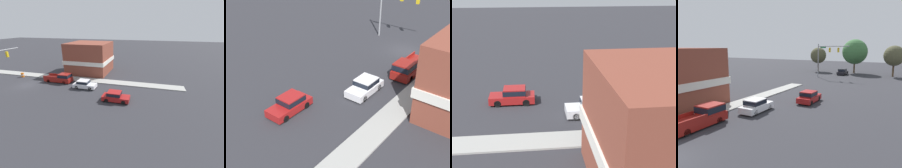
# 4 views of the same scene
# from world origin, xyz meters

# --- Properties ---
(car_lead) EXTENTS (1.93, 4.25, 1.53)m
(car_lead) POSITION_xyz_m (-1.61, 11.69, 0.79)
(car_lead) COLOR black
(car_lead) RESTS_ON ground
(car_oncoming) EXTENTS (1.86, 4.24, 1.55)m
(car_oncoming) POSITION_xyz_m (1.99, 18.54, 0.80)
(car_oncoming) COLOR black
(car_oncoming) RESTS_ON ground
(pickup_truck_parked) EXTENTS (2.02, 5.72, 1.87)m
(pickup_truck_parked) POSITION_xyz_m (-3.29, 5.64, 0.92)
(pickup_truck_parked) COLOR black
(pickup_truck_parked) RESTS_ON ground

